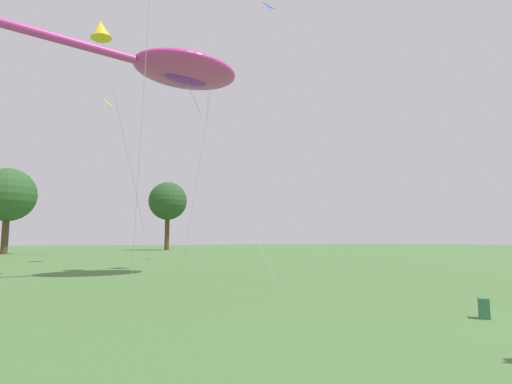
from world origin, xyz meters
The scene contains 8 objects.
big_show_kite centered at (-3.04, 16.45, 10.25)m, with size 11.47×6.40×10.83m.
backpack centered at (-0.85, 2.80, 0.22)m, with size 0.30×0.20×0.44m, color #38704C.
small_kite_streamer_purple centered at (-0.15, 19.08, 11.58)m, with size 1.19×4.05×12.47m.
small_kite_tiny_distant centered at (8.11, 25.60, 20.31)m, with size 1.60×5.28×22.41m.
small_kite_delta_white centered at (-6.82, 17.84, 12.04)m, with size 3.69×1.38×12.57m.
small_kite_box_yellow centered at (-4.07, 30.34, 12.03)m, with size 3.10×3.63×12.84m.
tree_pine_center centered at (12.97, 68.28, 8.59)m, with size 6.72×6.72×12.02m.
tree_oak_right centered at (-11.17, 57.46, 7.36)m, with size 6.70×6.70×10.76m.
Camera 1 is at (-9.79, -2.73, 1.70)m, focal length 28.95 mm.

